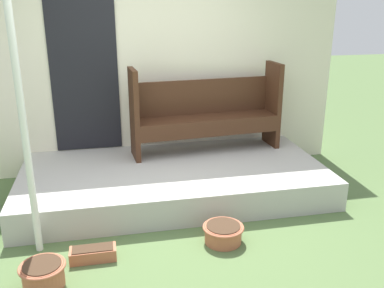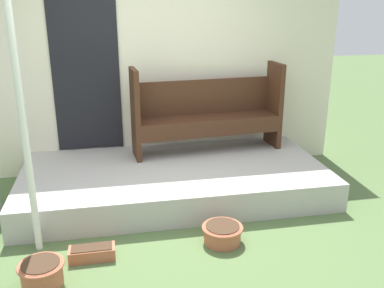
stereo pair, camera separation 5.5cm
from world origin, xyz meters
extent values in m
plane|color=#516B3D|center=(0.00, 0.00, 0.00)|extent=(24.00, 24.00, 0.00)
cube|color=#B2AFA8|center=(0.16, 0.84, 0.16)|extent=(3.41, 1.67, 0.32)
cube|color=beige|center=(0.16, 1.70, 1.30)|extent=(4.61, 0.06, 2.60)
cube|color=black|center=(-0.77, 1.66, 1.33)|extent=(0.80, 0.02, 2.00)
cylinder|color=white|center=(-1.22, -0.09, 1.19)|extent=(0.06, 0.06, 2.38)
cube|color=#422616|center=(-0.23, 1.24, 0.85)|extent=(0.09, 0.40, 1.07)
cube|color=#422616|center=(1.55, 1.38, 0.85)|extent=(0.09, 0.40, 1.07)
cube|color=#422616|center=(0.66, 1.31, 0.74)|extent=(1.75, 0.54, 0.04)
cube|color=#422616|center=(0.67, 1.12, 0.64)|extent=(1.72, 0.17, 0.16)
cube|color=#422616|center=(0.64, 1.49, 0.97)|extent=(1.72, 0.18, 0.43)
cylinder|color=#B26042|center=(-1.12, -0.64, 0.10)|extent=(0.32, 0.32, 0.19)
torus|color=#B26042|center=(-1.12, -0.64, 0.18)|extent=(0.36, 0.36, 0.02)
cylinder|color=#422D1E|center=(-1.12, -0.64, 0.20)|extent=(0.29, 0.29, 0.01)
cylinder|color=#B26042|center=(0.43, -0.31, 0.08)|extent=(0.34, 0.34, 0.16)
torus|color=#B26042|center=(0.43, -0.31, 0.15)|extent=(0.38, 0.38, 0.02)
cylinder|color=#422D1E|center=(0.43, -0.31, 0.17)|extent=(0.31, 0.31, 0.01)
cube|color=#B26042|center=(-0.74, -0.35, 0.05)|extent=(0.39, 0.16, 0.11)
cube|color=#422D1E|center=(-0.74, -0.35, 0.11)|extent=(0.35, 0.14, 0.01)
camera|label=1|loc=(-0.56, -3.64, 2.14)|focal=40.00mm
camera|label=2|loc=(-0.51, -3.65, 2.14)|focal=40.00mm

